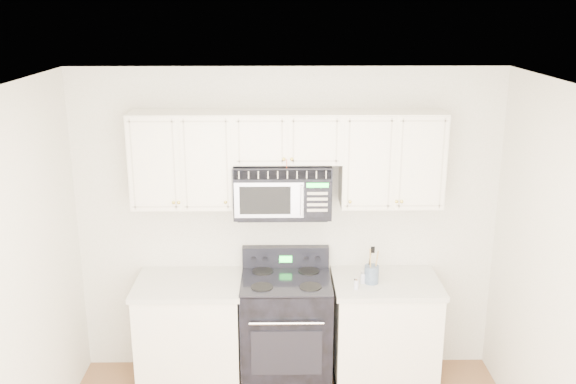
{
  "coord_description": "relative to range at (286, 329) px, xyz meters",
  "views": [
    {
      "loc": [
        -0.06,
        -3.31,
        3.07
      ],
      "look_at": [
        0.0,
        1.3,
        1.71
      ],
      "focal_mm": 40.0,
      "sensor_mm": 36.0,
      "label": 1
    }
  ],
  "objects": [
    {
      "name": "shaker_pepper",
      "position": [
        0.61,
        -0.05,
        0.49
      ],
      "size": [
        0.04,
        0.04,
        0.1
      ],
      "color": "#B6B4CD",
      "rests_on": "base_cabinet_right"
    },
    {
      "name": "room",
      "position": [
        0.01,
        -1.44,
        0.82
      ],
      "size": [
        3.51,
        3.51,
        2.61
      ],
      "color": "brown",
      "rests_on": "ground"
    },
    {
      "name": "upper_cabinets",
      "position": [
        0.01,
        0.14,
        1.45
      ],
      "size": [
        2.44,
        0.37,
        0.75
      ],
      "color": "white",
      "rests_on": "ground"
    },
    {
      "name": "microwave",
      "position": [
        -0.03,
        0.11,
        1.18
      ],
      "size": [
        0.76,
        0.43,
        0.42
      ],
      "color": "black",
      "rests_on": "ground"
    },
    {
      "name": "shaker_salt",
      "position": [
        0.55,
        -0.17,
        0.48
      ],
      "size": [
        0.04,
        0.04,
        0.09
      ],
      "color": "#B6B4CD",
      "rests_on": "base_cabinet_right"
    },
    {
      "name": "base_cabinet_right",
      "position": [
        0.81,
        -0.01,
        -0.06
      ],
      "size": [
        0.86,
        0.65,
        0.92
      ],
      "color": "white",
      "rests_on": "ground"
    },
    {
      "name": "utensil_crock",
      "position": [
        0.68,
        -0.05,
        0.51
      ],
      "size": [
        0.12,
        0.12,
        0.31
      ],
      "color": "slate",
      "rests_on": "base_cabinet_right"
    },
    {
      "name": "range",
      "position": [
        0.0,
        0.0,
        0.0
      ],
      "size": [
        0.73,
        0.66,
        1.11
      ],
      "color": "black",
      "rests_on": "ground"
    },
    {
      "name": "base_cabinet_left",
      "position": [
        -0.79,
        -0.01,
        -0.06
      ],
      "size": [
        0.86,
        0.65,
        0.92
      ],
      "color": "white",
      "rests_on": "ground"
    }
  ]
}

